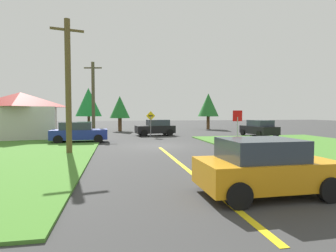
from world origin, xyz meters
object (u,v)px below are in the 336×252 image
car_approaching_junction (156,128)px  oak_tree_right (89,102)px  utility_pole_near (68,85)px  oak_tree_left (208,105)px  car_on_crossroad (259,128)px  stop_sign (237,122)px  car_behind_on_main_road (264,167)px  barn (21,115)px  direction_sign (151,121)px  pine_tree_center (120,107)px  parked_car_near_building (79,132)px  utility_pole_mid (93,98)px

car_approaching_junction → oak_tree_right: bearing=-63.9°
utility_pole_near → oak_tree_right: utility_pole_near is taller
oak_tree_left → car_approaching_junction: bearing=-134.4°
utility_pole_near → car_on_crossroad: bearing=27.5°
stop_sign → oak_tree_left: (4.66, 19.54, 1.64)m
utility_pole_near → oak_tree_left: 25.61m
car_behind_on_main_road → barn: 24.09m
car_on_crossroad → direction_sign: direction_sign is taller
car_on_crossroad → pine_tree_center: bearing=46.6°
parked_car_near_building → utility_pole_near: 6.90m
parked_car_near_building → direction_sign: size_ratio=1.75×
stop_sign → utility_pole_near: size_ratio=0.33×
car_on_crossroad → oak_tree_left: oak_tree_left is taller
pine_tree_center → oak_tree_right: oak_tree_right is taller
parked_car_near_building → oak_tree_right: bearing=90.4°
oak_tree_left → barn: bearing=-156.4°
barn → stop_sign: bearing=-31.4°
parked_car_near_building → oak_tree_right: size_ratio=0.75×
oak_tree_left → stop_sign: bearing=-103.4°
utility_pole_near → oak_tree_right: size_ratio=1.31×
car_behind_on_main_road → oak_tree_left: 31.01m
oak_tree_right → barn: (-4.92, -12.18, -1.68)m
stop_sign → car_behind_on_main_road: (-3.88, -10.15, -0.95)m
parked_car_near_building → barn: (-5.75, 4.98, 1.31)m
car_behind_on_main_road → oak_tree_left: oak_tree_left is taller
stop_sign → car_approaching_junction: size_ratio=0.61×
stop_sign → direction_sign: (-4.76, 9.08, -0.21)m
oak_tree_right → car_behind_on_main_road: bearing=-76.3°
pine_tree_center → utility_pole_mid: bearing=-114.0°
car_on_crossroad → oak_tree_left: 12.24m
car_approaching_junction → oak_tree_left: (8.70, 8.88, 2.60)m
car_on_crossroad → pine_tree_center: (-13.42, 10.26, 2.20)m
car_behind_on_main_road → car_approaching_junction: 20.81m
parked_car_near_building → utility_pole_near: size_ratio=0.57×
stop_sign → oak_tree_right: bearing=-71.5°
car_behind_on_main_road → utility_pole_near: 11.85m
pine_tree_center → oak_tree_right: (-4.22, 4.47, 0.79)m
parked_car_near_building → pine_tree_center: pine_tree_center is taller
car_approaching_junction → direction_sign: bearing=58.1°
utility_pole_mid → utility_pole_near: bearing=-91.6°
parked_car_near_building → pine_tree_center: size_ratio=0.98×
direction_sign → oak_tree_right: (-7.03, 13.29, 2.25)m
direction_sign → oak_tree_right: oak_tree_right is taller
parked_car_near_building → oak_tree_right: 17.45m
parked_car_near_building → barn: 7.72m
utility_pole_near → barn: utility_pole_near is taller
stop_sign → direction_sign: 10.26m
utility_pole_mid → parked_car_near_building: bearing=-95.6°
oak_tree_left → utility_pole_mid: bearing=-152.5°
oak_tree_left → pine_tree_center: oak_tree_left is taller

